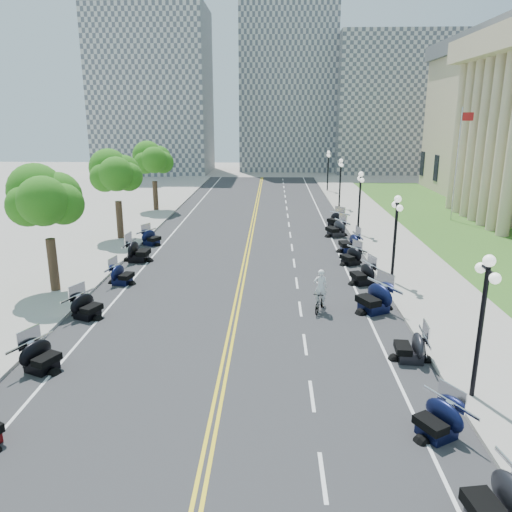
{
  "coord_description": "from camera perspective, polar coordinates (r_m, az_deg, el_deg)",
  "views": [
    {
      "loc": [
        1.81,
        -23.24,
        9.29
      ],
      "look_at": [
        0.9,
        2.56,
        2.0
      ],
      "focal_mm": 35.0,
      "sensor_mm": 36.0,
      "label": 1
    }
  ],
  "objects": [
    {
      "name": "motorcycle_n_7",
      "position": [
        32.69,
        10.79,
        0.1
      ],
      "size": [
        2.41,
        2.41,
        1.24
      ],
      "primitive_type": null,
      "rotation": [
        0.0,
        0.0,
        -1.06
      ],
      "color": "black",
      "rests_on": "road"
    },
    {
      "name": "motorcycle_n_8",
      "position": [
        35.63,
        10.65,
        1.59
      ],
      "size": [
        2.36,
        2.36,
        1.46
      ],
      "primitive_type": null,
      "rotation": [
        0.0,
        0.0,
        -1.43
      ],
      "color": "black",
      "rests_on": "road"
    },
    {
      "name": "motorcycle_n_9",
      "position": [
        40.1,
        9.13,
        3.24
      ],
      "size": [
        2.73,
        2.73,
        1.46
      ],
      "primitive_type": null,
      "rotation": [
        0.0,
        0.0,
        -1.18
      ],
      "color": "black",
      "rests_on": "road"
    },
    {
      "name": "flagpole",
      "position": [
        48.24,
        21.94,
        9.55
      ],
      "size": [
        1.1,
        0.2,
        10.0
      ],
      "primitive_type": null,
      "color": "silver",
      "rests_on": "ground"
    },
    {
      "name": "motorcycle_s_7",
      "position": [
        33.69,
        -13.32,
        0.67
      ],
      "size": [
        2.32,
        2.32,
        1.52
      ],
      "primitive_type": null,
      "rotation": [
        0.0,
        0.0,
        1.5
      ],
      "color": "black",
      "rests_on": "road"
    },
    {
      "name": "lane_dash_6",
      "position": [
        25.06,
        5.08,
        -6.03
      ],
      "size": [
        0.12,
        2.0,
        0.0
      ],
      "primitive_type": "cube",
      "color": "white",
      "rests_on": "road"
    },
    {
      "name": "motorcycle_n_2",
      "position": [
        13.88,
        26.24,
        -23.99
      ],
      "size": [
        2.51,
        2.51,
        1.53
      ],
      "primitive_type": null,
      "rotation": [
        0.0,
        0.0,
        -1.41
      ],
      "color": "black",
      "rests_on": "road"
    },
    {
      "name": "street_lamp_2",
      "position": [
        28.86,
        15.57,
        1.77
      ],
      "size": [
        0.5,
        1.2,
        4.9
      ],
      "primitive_type": null,
      "color": "black",
      "rests_on": "sidewalk_north"
    },
    {
      "name": "centerline_yellow_a",
      "position": [
        34.56,
        -1.26,
        0.19
      ],
      "size": [
        0.12,
        90.0,
        0.0
      ],
      "primitive_type": "cube",
      "color": "yellow",
      "rests_on": "road"
    },
    {
      "name": "road",
      "position": [
        34.56,
        -1.06,
        0.18
      ],
      "size": [
        16.0,
        90.0,
        0.01
      ],
      "primitive_type": "cube",
      "color": "#333335",
      "rests_on": "ground"
    },
    {
      "name": "lane_dash_16",
      "position": [
        63.93,
        3.27,
        7.39
      ],
      "size": [
        0.12,
        2.0,
        0.0
      ],
      "primitive_type": "cube",
      "color": "white",
      "rests_on": "road"
    },
    {
      "name": "lane_dash_8",
      "position": [
        32.62,
        4.38,
        -0.81
      ],
      "size": [
        0.12,
        2.0,
        0.0
      ],
      "primitive_type": "cube",
      "color": "white",
      "rests_on": "road"
    },
    {
      "name": "lane_dash_14",
      "position": [
        56.03,
        3.43,
        6.21
      ],
      "size": [
        0.12,
        2.0,
        0.0
      ],
      "primitive_type": "cube",
      "color": "white",
      "rests_on": "road"
    },
    {
      "name": "lane_dash_15",
      "position": [
        59.98,
        3.35,
        6.84
      ],
      "size": [
        0.12,
        2.0,
        0.0
      ],
      "primitive_type": "cube",
      "color": "white",
      "rests_on": "road"
    },
    {
      "name": "street_lamp_4",
      "position": [
        52.12,
        9.59,
        8.17
      ],
      "size": [
        0.5,
        1.2,
        4.9
      ],
      "primitive_type": null,
      "color": "black",
      "rests_on": "sidewalk_north"
    },
    {
      "name": "tree_3",
      "position": [
        39.33,
        -15.65,
        8.56
      ],
      "size": [
        4.8,
        4.8,
        9.2
      ],
      "primitive_type": null,
      "color": "#235619",
      "rests_on": "sidewalk_south"
    },
    {
      "name": "distant_block_b",
      "position": [
        91.44,
        3.59,
        19.31
      ],
      "size": [
        16.0,
        12.0,
        30.0
      ],
      "primitive_type": "cube",
      "color": "gray",
      "rests_on": "ground"
    },
    {
      "name": "lane_dash_7",
      "position": [
        28.81,
        4.68,
        -3.07
      ],
      "size": [
        0.12,
        2.0,
        0.0
      ],
      "primitive_type": "cube",
      "color": "white",
      "rests_on": "road"
    },
    {
      "name": "street_lamp_5",
      "position": [
        63.95,
        8.22,
        9.6
      ],
      "size": [
        0.5,
        1.2,
        4.9
      ],
      "primitive_type": null,
      "color": "black",
      "rests_on": "sidewalk_north"
    },
    {
      "name": "lane_dash_19",
      "position": [
        75.82,
        3.09,
        8.71
      ],
      "size": [
        0.12,
        2.0,
        0.0
      ],
      "primitive_type": "cube",
      "color": "white",
      "rests_on": "road"
    },
    {
      "name": "motorcycle_s_4",
      "position": [
        20.7,
        -23.39,
        -10.31
      ],
      "size": [
        2.44,
        2.44,
        1.29
      ],
      "primitive_type": null,
      "rotation": [
        0.0,
        0.0,
        1.15
      ],
      "color": "black",
      "rests_on": "road"
    },
    {
      "name": "distant_block_a",
      "position": [
        87.59,
        -11.62,
        17.89
      ],
      "size": [
        18.0,
        14.0,
        26.0
      ],
      "primitive_type": "cube",
      "color": "gray",
      "rests_on": "ground"
    },
    {
      "name": "tree_2",
      "position": [
        28.24,
        -22.84,
        5.28
      ],
      "size": [
        4.8,
        4.8,
        9.2
      ],
      "primitive_type": null,
      "color": "#235619",
      "rests_on": "sidewalk_south"
    },
    {
      "name": "motorcycle_n_6",
      "position": [
        29.0,
        12.13,
        -1.9
      ],
      "size": [
        2.37,
        2.37,
        1.32
      ],
      "primitive_type": null,
      "rotation": [
        0.0,
        0.0,
        -1.27
      ],
      "color": "black",
      "rests_on": "road"
    },
    {
      "name": "ground",
      "position": [
        25.09,
        -2.28,
        -5.97
      ],
      "size": [
        160.0,
        160.0,
        0.0
      ],
      "primitive_type": "plane",
      "color": "gray"
    },
    {
      "name": "edge_line_south",
      "position": [
        35.47,
        -11.44,
        0.28
      ],
      "size": [
        0.12,
        90.0,
        0.0
      ],
      "primitive_type": "cube",
      "color": "white",
      "rests_on": "road"
    },
    {
      "name": "lane_dash_17",
      "position": [
        67.89,
        3.2,
        7.89
      ],
      "size": [
        0.12,
        2.0,
        0.0
      ],
      "primitive_type": "cube",
      "color": "white",
      "rests_on": "road"
    },
    {
      "name": "lane_dash_18",
      "position": [
        71.85,
        3.14,
        8.32
      ],
      "size": [
        0.12,
        2.0,
        0.0
      ],
      "primitive_type": "cube",
      "color": "white",
      "rests_on": "road"
    },
    {
      "name": "motorcycle_s_6",
      "position": [
        29.4,
        -15.09,
        -1.94
      ],
      "size": [
        2.08,
        2.08,
        1.24
      ],
      "primitive_type": null,
      "rotation": [
        0.0,
        0.0,
        1.38
      ],
      "color": "black",
      "rests_on": "road"
    },
    {
      "name": "sidewalk_south",
      "position": [
        36.63,
        -17.7,
        0.43
      ],
      "size": [
        5.0,
        90.0,
        0.15
      ],
      "primitive_type": "cube",
      "color": "#9E9991",
      "rests_on": "ground"
    },
    {
      "name": "bicycle",
      "position": [
        24.7,
        7.31,
        -5.14
      ],
      "size": [
        1.04,
        1.83,
        1.06
      ],
      "primitive_type": "imported",
      "rotation": [
        0.0,
        0.0,
        -0.33
      ],
      "color": "#A51414",
      "rests_on": "road"
    },
    {
      "name": "lane_dash_3",
      "position": [
        14.64,
        7.64,
        -23.72
      ],
      "size": [
        0.12,
        2.0,
        0.0
      ],
      "primitive_type": "cube",
      "color": "white",
      "rests_on": "road"
    },
    {
      "name": "lane_dash_4",
      "position": [
        17.89,
        6.41,
        -15.57
      ],
      "size": [
        0.12,
        2.0,
        0.0
      ],
      "primitive_type": "cube",
      "color": "white",
      "rests_on": "road"
    },
    {
      "name": "tree_4",
      "position": [
        50.84,
        -11.61,
        10.33
      ],
      "size": [
        4.8,
        4.8,
        9.2
      ],
      "primitive_type": null,
      "color": "#235619",
      "rests_on": "sidewalk_south"
    },
    {
      "name": "lane_dash_11",
      "position": [
        44.25,
        3.78,
        3.63
      ],
      "size": [
        0.12,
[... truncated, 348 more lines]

